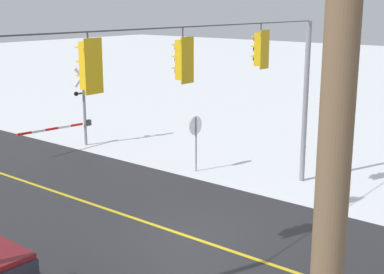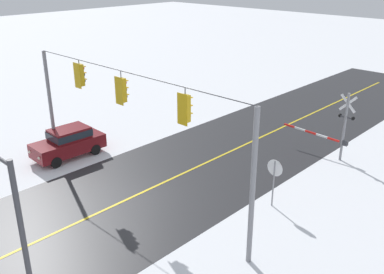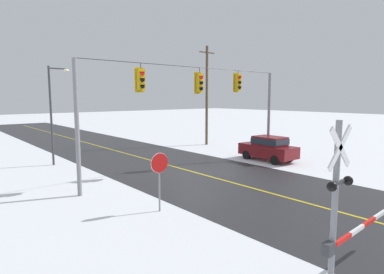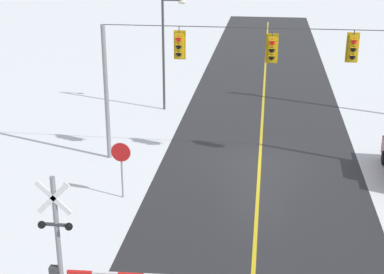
# 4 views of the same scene
# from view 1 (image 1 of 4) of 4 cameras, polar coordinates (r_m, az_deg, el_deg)

# --- Properties ---
(ground_plane) EXTENTS (160.00, 160.00, 0.00)m
(ground_plane) POSITION_cam_1_polar(r_m,az_deg,el_deg) (16.67, -0.22, -10.40)
(ground_plane) COLOR white
(signal_span) EXTENTS (14.20, 0.47, 6.22)m
(signal_span) POSITION_cam_1_polar(r_m,az_deg,el_deg) (15.40, -0.37, 4.27)
(signal_span) COLOR gray
(signal_span) RESTS_ON ground
(stop_sign) EXTENTS (0.80, 0.09, 2.35)m
(stop_sign) POSITION_cam_1_polar(r_m,az_deg,el_deg) (22.51, 0.37, 0.61)
(stop_sign) COLOR gray
(stop_sign) RESTS_ON ground
(railroad_crossing) EXTENTS (4.32, 0.31, 4.00)m
(railroad_crossing) POSITION_cam_1_polar(r_m,az_deg,el_deg) (27.04, -11.74, 3.11)
(railroad_crossing) COLOR gray
(railroad_crossing) RESTS_ON ground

